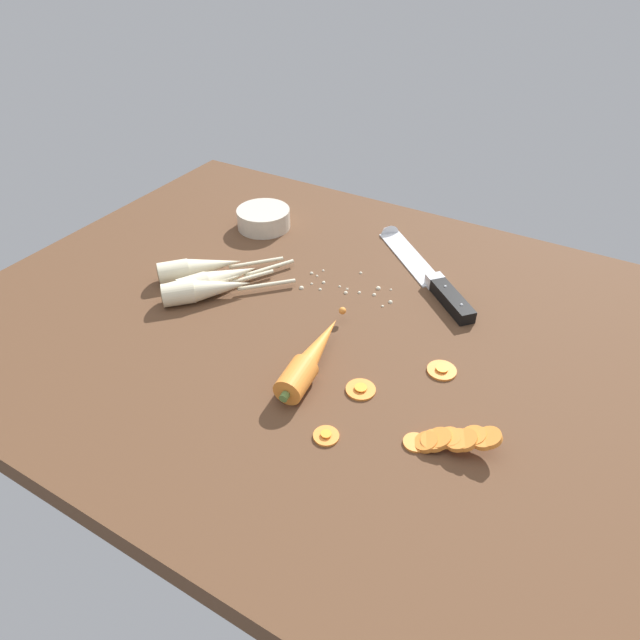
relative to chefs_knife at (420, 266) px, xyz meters
The scene contains 13 objects.
ground_plane 23.79cm from the chefs_knife, 107.98° to the right, with size 120.00×90.00×4.00cm, color brown.
chefs_knife is the anchor object (origin of this frame).
whole_carrot 33.71cm from the chefs_knife, 96.07° to the right, with size 6.13×22.19×4.20cm.
parsnip_front 39.50cm from the chefs_knife, 137.70° to the right, with size 12.15×17.23×4.00cm.
parsnip_mid_left 37.16cm from the chefs_knife, 139.89° to the right, with size 12.94×20.39×4.00cm.
parsnip_mid_right 39.24cm from the chefs_knife, 135.73° to the right, with size 17.83×17.99×4.00cm.
parsnip_back 40.44cm from the chefs_knife, 146.12° to the right, with size 17.10×18.49×4.00cm.
carrot_slice_stack 42.09cm from the chefs_knife, 62.32° to the right, with size 11.46×6.58×4.21cm.
carrot_slice_stray_near 27.96cm from the chefs_knife, 61.22° to the right, with size 4.35×4.35×0.70cm.
carrot_slice_stray_mid 34.42cm from the chefs_knife, 81.76° to the right, with size 4.28×4.28×0.70cm.
carrot_slice_stray_far 44.16cm from the chefs_knife, 83.64° to the right, with size 3.43×3.43×0.70cm.
prep_bowl 34.59cm from the chefs_knife, behind, with size 11.00×11.00×4.00cm.
mince_crumbs 15.28cm from the chefs_knife, 124.99° to the right, with size 17.13×10.43×0.87cm.
Camera 1 is at (35.65, -63.32, 56.36)cm, focal length 31.37 mm.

